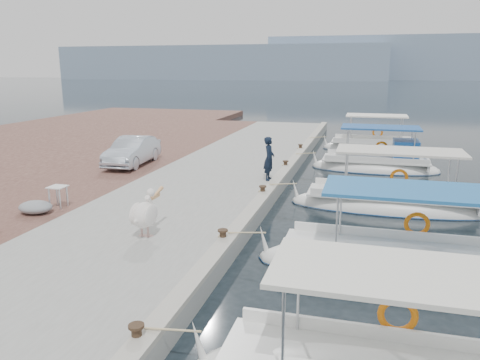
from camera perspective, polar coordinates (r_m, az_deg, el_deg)
name	(u,v)px	position (r m, az deg, el deg)	size (l,w,h in m)	color
ground	(263,220)	(16.15, 2.81, -4.90)	(400.00, 400.00, 0.00)	black
concrete_quay	(223,176)	(21.48, -2.12, 0.48)	(6.00, 40.00, 0.50)	gray
quay_curb	(283,173)	(20.77, 5.22, 0.85)	(0.44, 40.00, 0.12)	#A19D8F
cobblestone_strip	(125,170)	(23.43, -13.88, 1.19)	(4.00, 40.00, 0.50)	#52312B
distant_hills	(436,61)	(218.08, 22.79, 13.20)	(330.00, 60.00, 18.00)	#7589A1
fishing_caique_b	(405,269)	(12.81, 19.52, -10.16)	(7.68, 2.25, 2.83)	silver
fishing_caique_c	(390,206)	(18.18, 17.85, -3.03)	(7.38, 2.12, 2.83)	silver
fishing_caique_d	(377,166)	(24.85, 16.36, 1.61)	(6.37, 2.34, 2.83)	silver
fishing_caique_e	(372,148)	(30.85, 15.80, 3.75)	(6.14, 2.27, 2.83)	silver
mooring_bollards	(263,189)	(17.43, 2.78, -1.13)	(0.28, 20.28, 0.33)	black
pelican	(145,214)	(13.29, -11.54, -4.03)	(0.58, 1.63, 1.27)	tan
fisherman	(269,159)	(19.54, 3.57, 2.63)	(0.67, 0.44, 1.83)	black
parked_car	(132,151)	(23.24, -13.00, 3.45)	(1.42, 4.08, 1.34)	silver
tarp_bundle	(35,207)	(16.57, -23.67, -3.04)	(1.10, 0.90, 0.40)	gray
folding_table	(58,192)	(16.88, -21.32, -1.40)	(0.55, 0.55, 0.73)	silver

